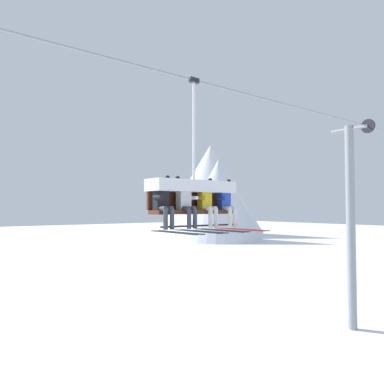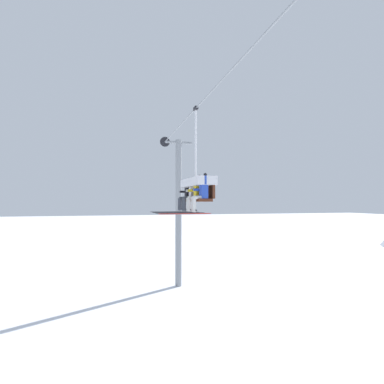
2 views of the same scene
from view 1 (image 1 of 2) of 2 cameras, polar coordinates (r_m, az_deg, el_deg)
The scene contains 9 objects.
mountain_peak_central at distance 57.39m, azimuth 4.06°, elevation -1.19°, with size 13.38×13.38×12.37m.
mountain_peak_east at distance 69.72m, azimuth 2.81°, elevation 0.34°, with size 19.83×19.83×16.64m.
lift_tower_far at distance 16.76m, azimuth 23.09°, elevation -4.04°, with size 0.36×1.88×8.48m.
lift_cable at distance 10.76m, azimuth 5.74°, elevation 15.25°, with size 17.11×0.05×0.05m.
chairlift_chair at distance 9.50m, azimuth 0.01°, elevation 0.16°, with size 2.43×0.74×3.78m.
skier_black at distance 8.74m, azimuth -4.33°, elevation -1.58°, with size 0.48×1.70×1.34m.
skier_white at distance 9.12m, azimuth -0.85°, elevation -1.62°, with size 0.48×1.70×1.34m.
skier_yellow at distance 9.54m, azimuth 2.40°, elevation -1.65°, with size 0.48×1.70×1.34m.
skier_blue at distance 9.98m, azimuth 5.34°, elevation -1.68°, with size 0.48×1.70×1.34m.
Camera 1 is at (-5.95, -8.26, 4.93)m, focal length 35.00 mm.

